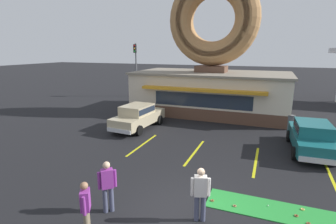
% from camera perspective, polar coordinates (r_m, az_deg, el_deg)
% --- Properties ---
extents(ground_plane, '(160.00, 160.00, 0.00)m').
position_cam_1_polar(ground_plane, '(9.14, 4.19, -20.85)').
color(ground_plane, black).
extents(donut_shop_building, '(12.30, 6.75, 10.96)m').
position_cam_1_polar(donut_shop_building, '(21.72, 9.41, 9.57)').
color(donut_shop_building, brown).
rests_on(donut_shop_building, ground).
extents(putting_mat, '(4.51, 1.23, 0.03)m').
position_cam_1_polar(putting_mat, '(9.80, 22.56, -19.26)').
color(putting_mat, green).
rests_on(putting_mat, ground).
extents(mini_donut_near_left, '(0.13, 0.13, 0.04)m').
position_cam_1_polar(mini_donut_near_left, '(10.16, 27.26, -18.30)').
color(mini_donut_near_left, '#E5C666').
rests_on(mini_donut_near_left, putting_mat).
extents(mini_donut_near_right, '(0.13, 0.13, 0.04)m').
position_cam_1_polar(mini_donut_near_right, '(9.75, 26.16, -19.59)').
color(mini_donut_near_right, brown).
rests_on(mini_donut_near_right, putting_mat).
extents(mini_donut_mid_left, '(0.13, 0.13, 0.04)m').
position_cam_1_polar(mini_donut_mid_left, '(9.58, 14.31, -19.18)').
color(mini_donut_mid_left, '#A5724C').
rests_on(mini_donut_mid_left, putting_mat).
extents(mini_donut_mid_centre, '(0.13, 0.13, 0.04)m').
position_cam_1_polar(mini_donut_mid_centre, '(9.56, 28.25, -20.58)').
color(mini_donut_mid_centre, brown).
rests_on(mini_donut_mid_centre, putting_mat).
extents(mini_donut_mid_right, '(0.13, 0.13, 0.04)m').
position_cam_1_polar(mini_donut_mid_right, '(9.70, 9.62, -18.46)').
color(mini_donut_mid_right, brown).
rests_on(mini_donut_mid_right, putting_mat).
extents(golf_ball, '(0.04, 0.04, 0.04)m').
position_cam_1_polar(golf_ball, '(9.91, 20.97, -18.49)').
color(golf_ball, white).
rests_on(golf_ball, putting_mat).
extents(car_teal, '(2.13, 4.63, 1.60)m').
position_cam_1_polar(car_teal, '(15.22, 28.82, -4.58)').
color(car_teal, '#196066').
rests_on(car_teal, ground).
extents(car_champagne, '(2.21, 4.66, 1.60)m').
position_cam_1_polar(car_champagne, '(17.52, -6.57, -0.75)').
color(car_champagne, '#BCAD89').
rests_on(car_champagne, ground).
extents(pedestrian_blue_sweater_man, '(0.47, 0.43, 1.74)m').
position_cam_1_polar(pedestrian_blue_sweater_man, '(8.85, -13.04, -15.07)').
color(pedestrian_blue_sweater_man, '#474C66').
rests_on(pedestrian_blue_sweater_man, ground).
extents(pedestrian_hooded_kid, '(0.57, 0.35, 1.75)m').
position_cam_1_polar(pedestrian_hooded_kid, '(8.29, 7.06, -16.88)').
color(pedestrian_hooded_kid, '#474C66').
rests_on(pedestrian_hooded_kid, ground).
extents(pedestrian_leather_jacket_man, '(0.40, 0.52, 1.64)m').
position_cam_1_polar(pedestrian_leather_jacket_man, '(8.07, -17.47, -18.97)').
color(pedestrian_leather_jacket_man, '#7F7056').
rests_on(pedestrian_leather_jacket_man, ground).
extents(trash_bin, '(0.57, 0.57, 0.97)m').
position_cam_1_polar(trash_bin, '(19.07, 25.09, -1.95)').
color(trash_bin, '#51565B').
rests_on(trash_bin, ground).
extents(traffic_light_pole, '(0.28, 0.47, 5.80)m').
position_cam_1_polar(traffic_light_pole, '(29.48, -7.02, 10.57)').
color(traffic_light_pole, '#595B60').
rests_on(traffic_light_pole, ground).
extents(parking_stripe_far_left, '(0.12, 3.60, 0.01)m').
position_cam_1_polar(parking_stripe_far_left, '(14.71, -5.55, -7.07)').
color(parking_stripe_far_left, yellow).
rests_on(parking_stripe_far_left, ground).
extents(parking_stripe_left, '(0.12, 3.60, 0.01)m').
position_cam_1_polar(parking_stripe_left, '(13.69, 5.84, -8.69)').
color(parking_stripe_left, yellow).
rests_on(parking_stripe_left, ground).
extents(parking_stripe_mid_left, '(0.12, 3.60, 0.01)m').
position_cam_1_polar(parking_stripe_mid_left, '(13.28, 18.59, -10.09)').
color(parking_stripe_mid_left, yellow).
rests_on(parking_stripe_mid_left, ground).
extents(parking_stripe_centre, '(0.12, 3.60, 0.01)m').
position_cam_1_polar(parking_stripe_centre, '(13.53, 31.58, -11.00)').
color(parking_stripe_centre, yellow).
rests_on(parking_stripe_centre, ground).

